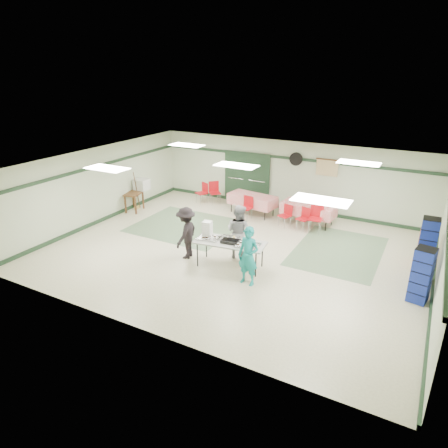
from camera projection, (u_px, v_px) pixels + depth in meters
The scene contains 41 objects.
floor at pixel (235, 251), 12.32m from camera, with size 11.00×11.00×0.00m, color beige.
ceiling at pixel (236, 165), 11.33m from camera, with size 11.00×11.00×0.00m, color silver.
wall_back at pixel (288, 176), 15.51m from camera, with size 11.00×11.00×0.00m, color beige.
wall_front at pixel (137, 274), 8.14m from camera, with size 11.00×11.00×0.00m, color beige.
wall_left at pixel (99, 185), 14.25m from camera, with size 9.00×9.00×0.00m, color beige.
wall_right at pixel (444, 246), 9.39m from camera, with size 9.00×9.00×0.00m, color beige.
trim_back at pixel (289, 158), 15.23m from camera, with size 11.00×0.06×0.10m, color #1D3521.
baseboard_back at pixel (286, 207), 15.96m from camera, with size 11.00×0.06×0.12m, color #1D3521.
trim_left at pixel (97, 166), 13.98m from camera, with size 9.00×0.06×0.10m, color #1D3521.
baseboard_left at pixel (103, 219), 14.71m from camera, with size 9.00×0.06×0.12m, color #1D3521.
baseboard_right at pixel (432, 294), 9.88m from camera, with size 9.00×0.06×0.12m, color #1D3521.
green_patch_a at pixel (186, 226), 14.24m from camera, with size 3.50×3.00×0.01m, color slate.
green_patch_b at pixel (338, 251), 12.31m from camera, with size 2.50×3.50×0.01m, color slate.
double_door_left at pixel (237, 177), 16.54m from camera, with size 0.90×0.06×2.10m, color gray.
double_door_right at pixel (258, 180), 16.12m from camera, with size 0.90×0.06×2.10m, color gray.
door_frame at pixel (247, 178), 16.32m from camera, with size 2.00×0.03×2.15m, color #1D3521.
wall_fan at pixel (296, 159), 15.07m from camera, with size 0.50×0.50×0.10m, color black.
scroll_banner at pixel (327, 168), 14.61m from camera, with size 0.80×0.02×0.60m, color #D4BA84.
serving_table at pixel (230, 243), 11.10m from camera, with size 2.07×1.05×0.76m.
sheet_tray_right at pixel (248, 246), 10.83m from camera, with size 0.63×0.48×0.02m, color silver.
sheet_tray_mid at pixel (228, 238), 11.28m from camera, with size 0.53×0.40×0.02m, color silver.
sheet_tray_left at pixel (209, 238), 11.29m from camera, with size 0.59×0.45×0.02m, color silver.
baking_pan at pixel (230, 241), 11.03m from camera, with size 0.51×0.32×0.08m, color black.
foam_box_stack at pixel (207, 229), 11.37m from camera, with size 0.25×0.23×0.46m, color white.
volunteer_teal at pixel (248, 256), 10.18m from camera, with size 0.58×0.38×1.58m, color teal.
volunteer_grey at pixel (239, 232), 11.62m from camera, with size 0.79×0.62×1.64m, color gray.
volunteer_dark at pixel (186, 233), 11.63m from camera, with size 1.01×0.58×1.56m, color black.
dining_table_a at pixel (308, 209), 14.24m from camera, with size 1.94×0.97×0.77m.
dining_table_b at pixel (252, 200), 15.21m from camera, with size 1.93×1.07×0.77m.
chair_a at pixel (304, 216), 13.78m from camera, with size 0.46×0.47×0.79m.
chair_b at pixel (286, 213), 14.07m from camera, with size 0.48×0.48×0.79m.
chair_c at pixel (316, 215), 13.58m from camera, with size 0.49×0.49×0.94m.
chair_d at pixel (247, 205), 14.74m from camera, with size 0.45×0.45×0.86m.
chair_loose_a at pixel (214, 190), 16.45m from camera, with size 0.60×0.60×0.91m.
chair_loose_b at pixel (203, 191), 16.50m from camera, with size 0.53×0.53×0.85m.
crate_stack_blue_a at pixel (422, 275), 9.43m from camera, with size 0.43×0.43×1.39m, color navy.
crate_stack_red at pixel (426, 248), 11.20m from camera, with size 0.42×0.42×1.10m, color #A31F10.
crate_stack_blue_b at pixel (426, 252), 10.11m from camera, with size 0.40×0.40×1.83m, color navy.
printer_table at pixel (134, 196), 15.51m from camera, with size 0.71×0.93×0.74m.
office_printer at pixel (142, 184), 15.81m from camera, with size 0.53×0.47×0.42m, color silver.
broom at pixel (137, 190), 15.72m from camera, with size 0.03×0.03×1.49m, color brown.
Camera 1 is at (4.99, -9.99, 5.28)m, focal length 32.00 mm.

